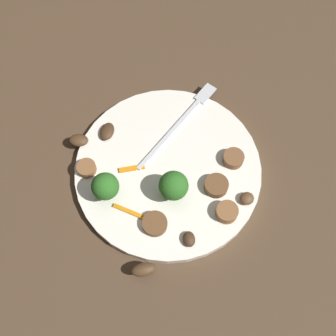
{
  "coord_description": "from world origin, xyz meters",
  "views": [
    {
      "loc": [
        -0.14,
        -0.21,
        0.58
      ],
      "look_at": [
        0.0,
        0.0,
        0.01
      ],
      "focal_mm": 46.31,
      "sensor_mm": 36.0,
      "label": 1
    }
  ],
  "objects_px": {
    "mushroom_3": "(107,131)",
    "mushroom_4": "(79,140)",
    "broccoli_floret_0": "(105,187)",
    "plate": "(168,170)",
    "sausage_slice_3": "(227,212)",
    "broccoli_floret_1": "(174,186)",
    "pepper_strip_0": "(132,168)",
    "fork": "(183,119)",
    "sausage_slice_4": "(233,158)",
    "sausage_slice_2": "(87,168)",
    "mushroom_0": "(143,270)",
    "pepper_strip_1": "(130,212)",
    "sausage_slice_1": "(216,186)",
    "mushroom_2": "(247,199)",
    "mushroom_1": "(189,239)",
    "sausage_slice_0": "(155,224)"
  },
  "relations": [
    {
      "from": "sausage_slice_1",
      "to": "mushroom_0",
      "type": "xyz_separation_m",
      "value": [
        -0.15,
        -0.04,
        -0.0
      ]
    },
    {
      "from": "plate",
      "to": "mushroom_0",
      "type": "bearing_deg",
      "value": -135.53
    },
    {
      "from": "broccoli_floret_1",
      "to": "pepper_strip_0",
      "type": "bearing_deg",
      "value": 113.53
    },
    {
      "from": "mushroom_4",
      "to": "mushroom_3",
      "type": "bearing_deg",
      "value": -13.02
    },
    {
      "from": "mushroom_2",
      "to": "pepper_strip_1",
      "type": "xyz_separation_m",
      "value": [
        -0.14,
        0.07,
        -0.0
      ]
    },
    {
      "from": "broccoli_floret_0",
      "to": "sausage_slice_2",
      "type": "relative_size",
      "value": 1.86
    },
    {
      "from": "sausage_slice_3",
      "to": "pepper_strip_0",
      "type": "bearing_deg",
      "value": 119.46
    },
    {
      "from": "fork",
      "to": "mushroom_2",
      "type": "relative_size",
      "value": 8.66
    },
    {
      "from": "broccoli_floret_0",
      "to": "mushroom_4",
      "type": "xyz_separation_m",
      "value": [
        0.01,
        0.09,
        -0.02
      ]
    },
    {
      "from": "sausage_slice_3",
      "to": "pepper_strip_1",
      "type": "bearing_deg",
      "value": 145.67
    },
    {
      "from": "sausage_slice_1",
      "to": "mushroom_3",
      "type": "relative_size",
      "value": 1.13
    },
    {
      "from": "sausage_slice_3",
      "to": "plate",
      "type": "bearing_deg",
      "value": 105.77
    },
    {
      "from": "sausage_slice_0",
      "to": "sausage_slice_1",
      "type": "distance_m",
      "value": 0.1
    },
    {
      "from": "fork",
      "to": "broccoli_floret_0",
      "type": "height_order",
      "value": "broccoli_floret_0"
    },
    {
      "from": "sausage_slice_4",
      "to": "sausage_slice_2",
      "type": "bearing_deg",
      "value": 150.71
    },
    {
      "from": "broccoli_floret_0",
      "to": "pepper_strip_0",
      "type": "xyz_separation_m",
      "value": [
        0.05,
        0.02,
        -0.03
      ]
    },
    {
      "from": "broccoli_floret_0",
      "to": "pepper_strip_1",
      "type": "height_order",
      "value": "broccoli_floret_0"
    },
    {
      "from": "broccoli_floret_1",
      "to": "sausage_slice_4",
      "type": "height_order",
      "value": "broccoli_floret_1"
    },
    {
      "from": "sausage_slice_4",
      "to": "plate",
      "type": "bearing_deg",
      "value": 153.88
    },
    {
      "from": "sausage_slice_2",
      "to": "mushroom_4",
      "type": "relative_size",
      "value": 0.96
    },
    {
      "from": "broccoli_floret_0",
      "to": "mushroom_2",
      "type": "height_order",
      "value": "broccoli_floret_0"
    },
    {
      "from": "fork",
      "to": "broccoli_floret_0",
      "type": "bearing_deg",
      "value": 176.93
    },
    {
      "from": "broccoli_floret_1",
      "to": "broccoli_floret_0",
      "type": "bearing_deg",
      "value": 147.3
    },
    {
      "from": "mushroom_3",
      "to": "pepper_strip_1",
      "type": "bearing_deg",
      "value": -106.36
    },
    {
      "from": "plate",
      "to": "pepper_strip_0",
      "type": "relative_size",
      "value": 7.26
    },
    {
      "from": "pepper_strip_1",
      "to": "mushroom_2",
      "type": "bearing_deg",
      "value": -27.02
    },
    {
      "from": "sausage_slice_1",
      "to": "mushroom_3",
      "type": "height_order",
      "value": "sausage_slice_1"
    },
    {
      "from": "fork",
      "to": "pepper_strip_1",
      "type": "relative_size",
      "value": 3.63
    },
    {
      "from": "sausage_slice_1",
      "to": "sausage_slice_2",
      "type": "bearing_deg",
      "value": 138.24
    },
    {
      "from": "broccoli_floret_0",
      "to": "plate",
      "type": "bearing_deg",
      "value": -7.17
    },
    {
      "from": "sausage_slice_0",
      "to": "pepper_strip_1",
      "type": "relative_size",
      "value": 0.71
    },
    {
      "from": "sausage_slice_0",
      "to": "mushroom_1",
      "type": "bearing_deg",
      "value": -58.21
    },
    {
      "from": "mushroom_4",
      "to": "sausage_slice_2",
      "type": "bearing_deg",
      "value": -104.76
    },
    {
      "from": "plate",
      "to": "broccoli_floret_0",
      "type": "height_order",
      "value": "broccoli_floret_0"
    },
    {
      "from": "plate",
      "to": "fork",
      "type": "distance_m",
      "value": 0.08
    },
    {
      "from": "sausage_slice_1",
      "to": "mushroom_0",
      "type": "distance_m",
      "value": 0.15
    },
    {
      "from": "plate",
      "to": "pepper_strip_0",
      "type": "xyz_separation_m",
      "value": [
        -0.04,
        0.03,
        0.01
      ]
    },
    {
      "from": "plate",
      "to": "sausage_slice_4",
      "type": "xyz_separation_m",
      "value": [
        0.08,
        -0.04,
        0.01
      ]
    },
    {
      "from": "sausage_slice_2",
      "to": "sausage_slice_3",
      "type": "distance_m",
      "value": 0.21
    },
    {
      "from": "plate",
      "to": "mushroom_2",
      "type": "height_order",
      "value": "mushroom_2"
    },
    {
      "from": "fork",
      "to": "mushroom_3",
      "type": "height_order",
      "value": "mushroom_3"
    },
    {
      "from": "broccoli_floret_1",
      "to": "mushroom_2",
      "type": "bearing_deg",
      "value": -38.37
    },
    {
      "from": "mushroom_0",
      "to": "pepper_strip_1",
      "type": "relative_size",
      "value": 0.66
    },
    {
      "from": "plate",
      "to": "sausage_slice_3",
      "type": "relative_size",
      "value": 8.89
    },
    {
      "from": "broccoli_floret_1",
      "to": "plate",
      "type": "bearing_deg",
      "value": 67.08
    },
    {
      "from": "mushroom_3",
      "to": "mushroom_4",
      "type": "bearing_deg",
      "value": 166.98
    },
    {
      "from": "mushroom_4",
      "to": "pepper_strip_0",
      "type": "distance_m",
      "value": 0.09
    },
    {
      "from": "sausage_slice_1",
      "to": "broccoli_floret_0",
      "type": "bearing_deg",
      "value": 150.85
    },
    {
      "from": "sausage_slice_1",
      "to": "mushroom_1",
      "type": "bearing_deg",
      "value": -150.86
    },
    {
      "from": "sausage_slice_3",
      "to": "mushroom_3",
      "type": "relative_size",
      "value": 1.02
    }
  ]
}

